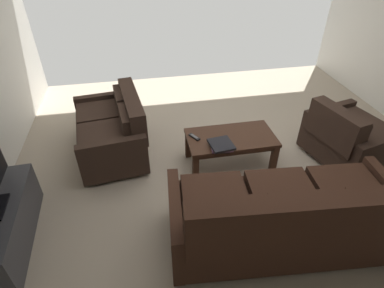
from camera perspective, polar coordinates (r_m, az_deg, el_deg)
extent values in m
cube|color=tan|center=(3.83, 8.16, -5.13)|extent=(5.51, 5.90, 0.01)
cylinder|color=black|center=(3.77, 26.10, -9.53)|extent=(0.05, 0.05, 0.06)
cylinder|color=black|center=(3.28, -0.89, -12.71)|extent=(0.05, 0.05, 0.06)
cylinder|color=black|center=(3.40, 31.81, -17.96)|extent=(0.05, 0.05, 0.06)
cylinder|color=black|center=(2.85, 0.47, -23.68)|extent=(0.05, 0.05, 0.06)
cube|color=#382116|center=(3.04, 16.23, -13.37)|extent=(1.92, 1.01, 0.39)
cube|color=#382116|center=(3.15, 27.51, -8.37)|extent=(0.64, 0.80, 0.10)
cube|color=#382116|center=(2.88, 16.91, -9.89)|extent=(0.64, 0.80, 0.10)
cube|color=#382116|center=(2.73, 4.53, -11.21)|extent=(0.64, 0.80, 0.10)
cube|color=#382116|center=(2.55, 20.42, -13.58)|extent=(1.86, 0.35, 0.50)
cube|color=#382116|center=(2.90, 30.84, -9.87)|extent=(0.56, 0.17, 0.36)
cube|color=#382116|center=(2.61, 19.50, -11.80)|extent=(0.56, 0.17, 0.36)
cube|color=#382116|center=(2.44, 5.77, -13.50)|extent=(0.56, 0.17, 0.36)
cube|color=#382116|center=(3.45, 31.99, -9.87)|extent=(0.18, 0.85, 0.55)
cube|color=#382116|center=(2.82, -3.02, -14.46)|extent=(0.18, 0.85, 0.55)
cylinder|color=black|center=(4.60, -18.96, 1.40)|extent=(0.06, 0.06, 0.06)
cylinder|color=black|center=(3.87, -18.45, -5.82)|extent=(0.06, 0.06, 0.06)
cylinder|color=black|center=(4.60, -11.06, 2.84)|extent=(0.06, 0.06, 0.06)
cylinder|color=black|center=(3.87, -9.04, -4.11)|extent=(0.06, 0.06, 0.06)
cube|color=#33231C|center=(4.10, -14.86, 1.22)|extent=(0.88, 1.15, 0.36)
cube|color=#33231C|center=(4.20, -15.96, 5.70)|extent=(0.73, 0.57, 0.10)
cube|color=#33231C|center=(3.75, -15.30, 1.84)|extent=(0.73, 0.57, 0.10)
cube|color=#33231C|center=(3.93, -10.97, 6.12)|extent=(0.30, 1.08, 0.42)
cube|color=#33231C|center=(4.16, -13.04, 7.58)|extent=(0.18, 0.49, 0.29)
cube|color=#33231C|center=(3.69, -12.02, 3.89)|extent=(0.18, 0.49, 0.29)
cube|color=#33231C|center=(4.56, -15.71, 5.90)|extent=(0.77, 0.19, 0.52)
cube|color=#33231C|center=(3.58, -14.12, -2.91)|extent=(0.77, 0.19, 0.52)
cube|color=#3D2316|center=(3.71, 7.21, 1.15)|extent=(1.05, 0.56, 0.04)
cube|color=#3D2316|center=(3.74, 7.16, 0.58)|extent=(0.97, 0.51, 0.05)
cube|color=#3D2316|center=(4.16, 12.38, 1.35)|extent=(0.07, 0.07, 0.37)
cube|color=#3D2316|center=(3.92, -0.73, -0.13)|extent=(0.07, 0.07, 0.37)
cube|color=#3D2316|center=(3.82, 14.90, -2.60)|extent=(0.07, 0.07, 0.37)
cube|color=#3D2316|center=(3.56, 0.65, -4.53)|extent=(0.07, 0.07, 0.37)
cylinder|color=#472D1C|center=(3.42, 30.98, -11.45)|extent=(0.04, 0.04, 0.52)
cube|color=#38383D|center=(3.39, -31.48, -12.86)|extent=(0.46, 1.21, 0.46)
cube|color=black|center=(3.40, -31.75, -12.73)|extent=(0.21, 0.25, 0.06)
cylinder|color=black|center=(4.56, 31.47, -2.82)|extent=(0.06, 0.06, 0.06)
cylinder|color=black|center=(4.80, 26.67, 0.82)|extent=(0.06, 0.06, 0.06)
cylinder|color=black|center=(4.08, 25.65, -5.45)|extent=(0.06, 0.06, 0.06)
cylinder|color=black|center=(4.34, 20.68, -1.25)|extent=(0.06, 0.06, 0.06)
cube|color=#33231C|center=(4.32, 26.92, 0.11)|extent=(0.94, 0.87, 0.36)
cube|color=#33231C|center=(4.22, 27.92, 2.69)|extent=(0.83, 0.80, 0.10)
cube|color=#33231C|center=(3.91, 24.94, 2.99)|extent=(0.34, 0.73, 0.43)
cube|color=#33231C|center=(3.99, 26.03, 3.31)|extent=(0.26, 0.65, 0.29)
cube|color=#33231C|center=(4.11, 31.12, -2.11)|extent=(0.80, 0.28, 0.52)
cube|color=#33231C|center=(4.49, 23.55, 3.59)|extent=(0.80, 0.28, 0.52)
cube|color=black|center=(3.50, 5.19, -0.53)|extent=(0.23, 0.26, 0.02)
cube|color=#996699|center=(3.48, 5.42, -0.35)|extent=(0.25, 0.24, 0.03)
cube|color=black|center=(3.46, 5.43, -0.07)|extent=(0.28, 0.30, 0.03)
cube|color=black|center=(3.65, 0.44, 1.31)|extent=(0.12, 0.16, 0.02)
cube|color=#59595B|center=(3.64, 0.44, 1.45)|extent=(0.08, 0.11, 0.00)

